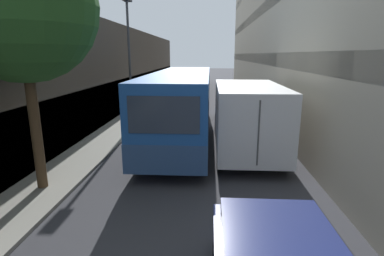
# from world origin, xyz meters

# --- Properties ---
(ground_plane) EXTENTS (150.00, 150.00, 0.00)m
(ground_plane) POSITION_xyz_m (0.00, 15.00, 0.00)
(ground_plane) COLOR #38383D
(sidewalk_left) EXTENTS (1.83, 60.00, 0.10)m
(sidewalk_left) POSITION_xyz_m (-4.24, 15.00, 0.05)
(sidewalk_left) COLOR gray
(sidewalk_left) RESTS_ON ground_plane
(building_left_shopfront) EXTENTS (2.40, 60.00, 5.73)m
(building_left_shopfront) POSITION_xyz_m (-6.25, 15.00, 2.60)
(building_left_shopfront) COLOR #51473D
(building_left_shopfront) RESTS_ON ground_plane
(bus) EXTENTS (2.49, 11.23, 3.06)m
(bus) POSITION_xyz_m (-0.70, 15.32, 1.62)
(bus) COLOR #1E519E
(bus) RESTS_ON ground_plane
(box_truck) EXTENTS (2.37, 7.13, 2.73)m
(box_truck) POSITION_xyz_m (2.01, 13.71, 1.51)
(box_truck) COLOR silver
(box_truck) RESTS_ON ground_plane
(street_lamp) EXTENTS (0.36, 0.80, 6.53)m
(street_lamp) POSITION_xyz_m (-3.57, 17.18, 4.66)
(street_lamp) COLOR #38383D
(street_lamp) RESTS_ON sidewalk_left
(street_tree_left) EXTENTS (3.89, 3.89, 6.86)m
(street_tree_left) POSITION_xyz_m (-4.24, 9.44, 5.01)
(street_tree_left) COLOR #4C3823
(street_tree_left) RESTS_ON sidewalk_left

